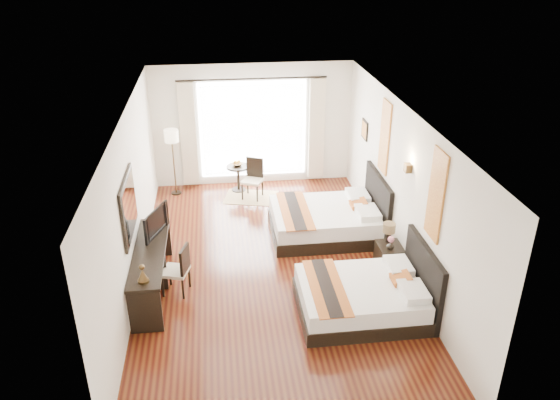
{
  "coord_description": "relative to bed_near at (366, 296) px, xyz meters",
  "views": [
    {
      "loc": [
        -0.82,
        -8.1,
        5.27
      ],
      "look_at": [
        0.18,
        0.14,
        1.24
      ],
      "focal_mm": 35.0,
      "sensor_mm": 36.0,
      "label": 1
    }
  ],
  "objects": [
    {
      "name": "floor",
      "position": [
        -1.33,
        1.43,
        -0.29
      ],
      "size": [
        4.5,
        7.5,
        0.01
      ],
      "primitive_type": "cube",
      "color": "#360F09",
      "rests_on": "ground"
    },
    {
      "name": "vase",
      "position": [
        0.67,
        0.99,
        0.28
      ],
      "size": [
        0.14,
        0.14,
        0.14
      ],
      "primitive_type": "imported",
      "rotation": [
        0.0,
        0.0,
        -0.1
      ],
      "color": "black",
      "rests_on": "nightstand"
    },
    {
      "name": "table_lamp",
      "position": [
        0.71,
        1.24,
        0.45
      ],
      "size": [
        0.22,
        0.22,
        0.34
      ],
      "color": "black",
      "rests_on": "nightstand"
    },
    {
      "name": "wall_window",
      "position": [
        -1.33,
        5.17,
        1.11
      ],
      "size": [
        4.5,
        0.01,
        2.8
      ],
      "primitive_type": "cube",
      "color": "silver",
      "rests_on": "floor"
    },
    {
      "name": "fruit_bowl",
      "position": [
        -1.73,
        4.75,
        0.35
      ],
      "size": [
        0.3,
        0.3,
        0.06
      ],
      "primitive_type": "imported",
      "rotation": [
        0.0,
        0.0,
        0.35
      ],
      "color": "#422317",
      "rests_on": "side_table"
    },
    {
      "name": "sheer_curtain",
      "position": [
        -1.33,
        5.1,
        1.01
      ],
      "size": [
        2.3,
        0.02,
        2.1
      ],
      "primitive_type": "cube",
      "color": "white",
      "rests_on": "wall_window"
    },
    {
      "name": "jute_rug",
      "position": [
        -1.46,
        4.31,
        -0.28
      ],
      "size": [
        1.3,
        1.03,
        0.01
      ],
      "primitive_type": "cube",
      "rotation": [
        0.0,
        0.0,
        -0.23
      ],
      "color": "tan",
      "rests_on": "floor"
    },
    {
      "name": "console_desk",
      "position": [
        -3.32,
        0.99,
        0.09
      ],
      "size": [
        0.5,
        2.2,
        0.76
      ],
      "primitive_type": "cube",
      "color": "black",
      "rests_on": "floor"
    },
    {
      "name": "ceiling",
      "position": [
        -1.33,
        1.43,
        2.5
      ],
      "size": [
        4.5,
        7.5,
        0.02
      ],
      "primitive_type": "cube",
      "color": "white",
      "rests_on": "wall_headboard"
    },
    {
      "name": "wall_headboard",
      "position": [
        0.92,
        1.43,
        1.11
      ],
      "size": [
        0.01,
        7.5,
        2.8
      ],
      "primitive_type": "cube",
      "color": "silver",
      "rests_on": "floor"
    },
    {
      "name": "mirror_glass",
      "position": [
        -3.52,
        0.99,
        1.26
      ],
      "size": [
        0.01,
        1.12,
        0.82
      ],
      "primitive_type": "cube",
      "color": "white",
      "rests_on": "mirror_frame"
    },
    {
      "name": "floor_lamp",
      "position": [
        -3.13,
        4.73,
        0.99
      ],
      "size": [
        0.3,
        0.3,
        1.51
      ],
      "color": "black",
      "rests_on": "floor"
    },
    {
      "name": "nightstand",
      "position": [
        0.7,
        1.1,
        -0.04
      ],
      "size": [
        0.41,
        0.5,
        0.49
      ],
      "primitive_type": "cube",
      "color": "black",
      "rests_on": "floor"
    },
    {
      "name": "window_glass",
      "position": [
        -1.33,
        5.16,
        1.01
      ],
      "size": [
        2.4,
        0.02,
        2.2
      ],
      "primitive_type": "cube",
      "color": "white",
      "rests_on": "wall_window"
    },
    {
      "name": "art_panel_far",
      "position": [
        0.9,
        2.5,
        1.66
      ],
      "size": [
        0.03,
        0.5,
        1.35
      ],
      "primitive_type": "cube",
      "color": "#943215",
      "rests_on": "wall_headboard"
    },
    {
      "name": "television",
      "position": [
        -3.3,
        1.54,
        0.7
      ],
      "size": [
        0.4,
        0.77,
        0.46
      ],
      "primitive_type": "imported",
      "rotation": [
        0.0,
        0.0,
        1.18
      ],
      "color": "black",
      "rests_on": "console_desk"
    },
    {
      "name": "bed_far",
      "position": [
        -0.07,
        2.5,
        0.02
      ],
      "size": [
        2.1,
        1.64,
        1.18
      ],
      "color": "black",
      "rests_on": "floor"
    },
    {
      "name": "window_chair",
      "position": [
        -1.42,
        4.31,
        -0.01
      ],
      "size": [
        0.55,
        0.55,
        0.89
      ],
      "rotation": [
        0.0,
        0.0,
        -2.0
      ],
      "color": "beige",
      "rests_on": "floor"
    },
    {
      "name": "drape_left",
      "position": [
        -2.78,
        5.06,
        0.99
      ],
      "size": [
        0.35,
        0.14,
        2.35
      ],
      "primitive_type": "cube",
      "color": "#BFB694",
      "rests_on": "floor"
    },
    {
      "name": "mirror_frame",
      "position": [
        -3.55,
        0.99,
        1.26
      ],
      "size": [
        0.04,
        1.25,
        0.95
      ],
      "primitive_type": "cube",
      "color": "black",
      "rests_on": "wall_desk"
    },
    {
      "name": "side_table",
      "position": [
        -1.71,
        4.73,
        0.02
      ],
      "size": [
        0.52,
        0.52,
        0.6
      ],
      "primitive_type": "cylinder",
      "color": "black",
      "rests_on": "floor"
    },
    {
      "name": "wall_sconce",
      "position": [
        0.86,
        1.1,
        1.63
      ],
      "size": [
        0.1,
        0.14,
        0.14
      ],
      "primitive_type": "cube",
      "color": "#422F17",
      "rests_on": "wall_headboard"
    },
    {
      "name": "wall_desk",
      "position": [
        -3.57,
        1.43,
        1.11
      ],
      "size": [
        0.01,
        7.5,
        2.8
      ],
      "primitive_type": "cube",
      "color": "silver",
      "rests_on": "floor"
    },
    {
      "name": "bed_near",
      "position": [
        0.0,
        0.0,
        0.0
      ],
      "size": [
        1.95,
        1.52,
        1.1
      ],
      "color": "black",
      "rests_on": "floor"
    },
    {
      "name": "desk_chair",
      "position": [
        -2.91,
        0.88,
        -0.03
      ],
      "size": [
        0.49,
        0.49,
        0.86
      ],
      "rotation": [
        0.0,
        0.0,
        2.85
      ],
      "color": "beige",
      "rests_on": "floor"
    },
    {
      "name": "wall_entry",
      "position": [
        -1.33,
        -2.32,
        1.11
      ],
      "size": [
        4.5,
        0.01,
        2.8
      ],
      "primitive_type": "cube",
      "color": "silver",
      "rests_on": "floor"
    },
    {
      "name": "art_panel_near",
      "position": [
        0.9,
        0.0,
        1.66
      ],
      "size": [
        0.03,
        0.5,
        1.35
      ],
      "primitive_type": "cube",
      "color": "#943215",
      "rests_on": "wall_headboard"
    },
    {
      "name": "bronze_figurine",
      "position": [
        -3.32,
        0.1,
        0.6
      ],
      "size": [
        0.18,
        0.18,
        0.25
      ],
      "primitive_type": null,
      "rotation": [
        0.0,
        0.0,
        0.05
      ],
      "color": "#422F17",
      "rests_on": "console_desk"
    },
    {
      "name": "drape_right",
      "position": [
        0.12,
        5.06,
        0.99
      ],
      "size": [
        0.35,
        0.14,
        2.35
      ],
      "primitive_type": "cube",
      "color": "#BFB694",
      "rests_on": "floor"
    }
  ]
}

